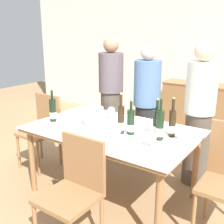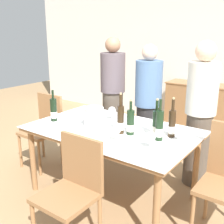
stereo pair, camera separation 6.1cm
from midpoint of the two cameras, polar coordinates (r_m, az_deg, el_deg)
The scene contains 20 objects.
ground_plane at distance 3.19m, azimuth 0.57°, elevation -16.26°, with size 12.00×12.00×0.00m, color #A37F56.
back_wall at distance 5.21m, azimuth 19.09°, elevation 12.01°, with size 8.00×0.10×2.80m.
sideboard_cabinet at distance 5.06m, azimuth 18.17°, elevation 0.73°, with size 1.23×0.46×0.85m.
dining_table at distance 2.88m, azimuth 0.61°, elevation -4.74°, with size 1.69×1.06×0.75m.
ice_bucket at distance 2.87m, azimuth -3.08°, elevation -1.02°, with size 0.20×0.20×0.21m.
wine_bottle_0 at distance 3.13m, azimuth -11.22°, elevation 0.32°, with size 0.07×0.07×0.35m.
wine_bottle_1 at distance 2.57m, azimuth 10.28°, elevation -2.89°, with size 0.07×0.07×0.38m.
wine_bottle_2 at distance 2.69m, azimuth 2.40°, elevation -1.65°, with size 0.07×0.07×0.40m.
wine_bottle_3 at distance 2.67m, azimuth 12.73°, elevation -2.37°, with size 0.07×0.07×0.38m.
wine_bottle_4 at distance 2.66m, azimuth 9.62°, elevation -2.46°, with size 0.08×0.08×0.37m.
wine_bottle_5 at distance 2.68m, azimuth 4.43°, elevation -2.22°, with size 0.07×0.07×0.35m.
wine_glass_0 at distance 3.11m, azimuth 0.54°, elevation 0.25°, with size 0.08×0.08×0.15m.
wine_glass_1 at distance 2.59m, azimuth 14.25°, elevation -3.72°, with size 0.08×0.08×0.15m.
wine_glass_2 at distance 2.48m, azimuth 1.60°, elevation -3.86°, with size 0.08×0.08×0.15m.
wine_glass_3 at distance 2.37m, azimuth 8.58°, elevation -5.05°, with size 0.09×0.09×0.16m.
chair_left_end at distance 3.72m, azimuth -13.06°, elevation -2.63°, with size 0.42×0.42×0.92m.
chair_near_front at distance 2.31m, azimuth -7.12°, elevation -14.54°, with size 0.42×0.42×0.92m.
person_host at distance 3.84m, azimuth 0.61°, elevation 2.80°, with size 0.33×0.33×1.63m.
person_guest_left at distance 3.55m, azimuth 7.78°, elevation 0.82°, with size 0.33×0.33×1.56m.
person_guest_right at distance 3.22m, azimuth 17.98°, elevation -0.77°, with size 0.33×0.33×1.62m.
Camera 2 is at (1.58, -2.17, 1.72)m, focal length 45.00 mm.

